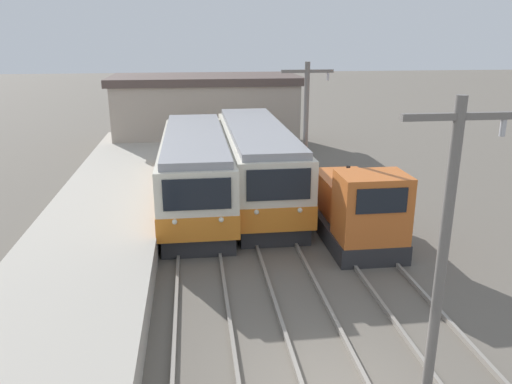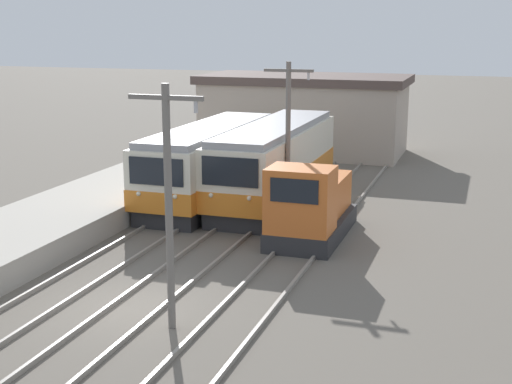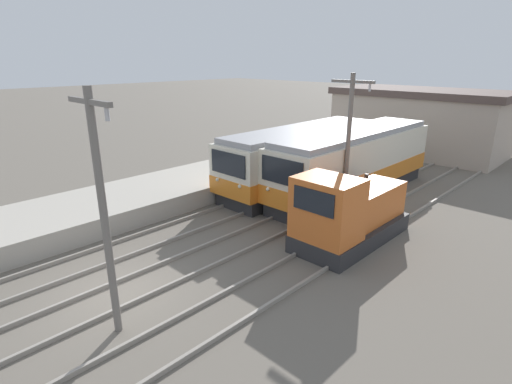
{
  "view_description": "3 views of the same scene",
  "coord_description": "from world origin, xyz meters",
  "px_view_note": "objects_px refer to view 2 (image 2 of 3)",
  "views": [
    {
      "loc": [
        -2.67,
        -8.56,
        7.34
      ],
      "look_at": [
        -0.43,
        8.82,
        1.85
      ],
      "focal_mm": 35.0,
      "sensor_mm": 36.0,
      "label": 1
    },
    {
      "loc": [
        9.33,
        -16.82,
        7.83
      ],
      "look_at": [
        1.42,
        7.04,
        1.9
      ],
      "focal_mm": 50.0,
      "sensor_mm": 36.0,
      "label": 2
    },
    {
      "loc": [
        10.68,
        -4.79,
        7.0
      ],
      "look_at": [
        -1.06,
        7.35,
        1.32
      ],
      "focal_mm": 28.0,
      "sensor_mm": 36.0,
      "label": 3
    }
  ],
  "objects_px": {
    "commuter_train_left": "(211,166)",
    "catenary_mast_mid": "(288,135)",
    "shunting_locomotive": "(311,207)",
    "catenary_mast_near": "(169,198)",
    "commuter_train_center": "(275,165)"
  },
  "relations": [
    {
      "from": "commuter_train_left",
      "to": "catenary_mast_near",
      "type": "bearing_deg",
      "value": -72.28
    },
    {
      "from": "commuter_train_left",
      "to": "shunting_locomotive",
      "type": "bearing_deg",
      "value": -37.5
    },
    {
      "from": "commuter_train_left",
      "to": "catenary_mast_mid",
      "type": "xyz_separation_m",
      "value": [
        4.31,
        -2.37,
        1.94
      ]
    },
    {
      "from": "catenary_mast_near",
      "to": "catenary_mast_mid",
      "type": "bearing_deg",
      "value": 90.0
    },
    {
      "from": "catenary_mast_near",
      "to": "shunting_locomotive",
      "type": "bearing_deg",
      "value": 80.62
    },
    {
      "from": "commuter_train_left",
      "to": "catenary_mast_mid",
      "type": "bearing_deg",
      "value": -28.82
    },
    {
      "from": "shunting_locomotive",
      "to": "catenary_mast_near",
      "type": "distance_m",
      "value": 9.44
    },
    {
      "from": "shunting_locomotive",
      "to": "catenary_mast_mid",
      "type": "xyz_separation_m",
      "value": [
        -1.49,
        2.08,
        2.32
      ]
    },
    {
      "from": "commuter_train_left",
      "to": "commuter_train_center",
      "type": "bearing_deg",
      "value": 16.6
    },
    {
      "from": "commuter_train_center",
      "to": "catenary_mast_mid",
      "type": "distance_m",
      "value": 4.02
    },
    {
      "from": "commuter_train_center",
      "to": "commuter_train_left",
      "type": "bearing_deg",
      "value": -163.4
    },
    {
      "from": "catenary_mast_mid",
      "to": "shunting_locomotive",
      "type": "bearing_deg",
      "value": -54.36
    },
    {
      "from": "commuter_train_center",
      "to": "shunting_locomotive",
      "type": "distance_m",
      "value": 6.09
    },
    {
      "from": "commuter_train_center",
      "to": "catenary_mast_near",
      "type": "distance_m",
      "value": 14.52
    },
    {
      "from": "commuter_train_left",
      "to": "commuter_train_center",
      "type": "xyz_separation_m",
      "value": [
        2.8,
        0.83,
        0.04
      ]
    }
  ]
}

